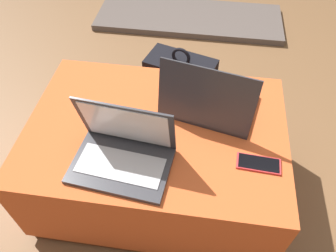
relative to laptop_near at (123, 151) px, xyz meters
name	(u,v)px	position (x,y,z in m)	size (l,w,h in m)	color
ground_plane	(158,184)	(0.08, 0.17, -0.48)	(14.00, 14.00, 0.00)	brown
ottoman	(157,158)	(0.08, 0.17, -0.26)	(1.01, 0.70, 0.43)	maroon
laptop_near	(123,151)	(0.00, 0.00, 0.00)	(0.36, 0.26, 0.24)	#333338
laptop_far	(209,102)	(0.28, 0.28, 0.00)	(0.40, 0.32, 0.26)	#333338
cell_phone	(259,164)	(0.47, 0.05, -0.05)	(0.16, 0.08, 0.01)	red
backpack	(181,90)	(0.13, 0.65, -0.29)	(0.37, 0.30, 0.46)	black
fireplace_hearth	(189,18)	(0.08, 1.65, -0.45)	(1.40, 0.50, 0.04)	#564C47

